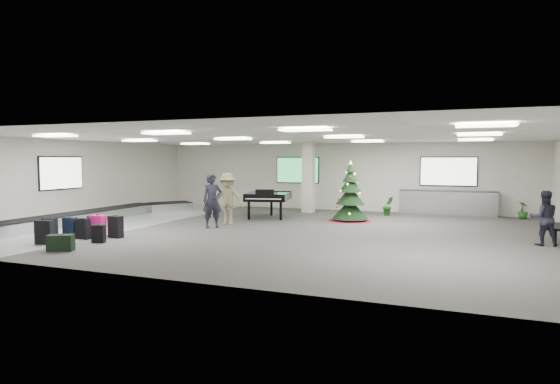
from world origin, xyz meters
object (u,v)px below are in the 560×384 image
at_px(traveler_a, 212,201).
at_px(traveler_bench, 544,218).
at_px(pink_suitcase, 98,226).
at_px(potted_plant_left, 388,206).
at_px(christmas_tree, 350,200).
at_px(traveler_b, 228,199).
at_px(grand_piano, 268,197).
at_px(baggage_carousel, 102,215).
at_px(potted_plant_right, 523,210).
at_px(service_counter, 447,203).

bearing_deg(traveler_a, traveler_bench, -41.24).
relative_size(pink_suitcase, potted_plant_left, 0.87).
xyz_separation_m(christmas_tree, potted_plant_left, (1.13, 2.35, -0.40)).
bearing_deg(traveler_b, christmas_tree, 19.55).
distance_m(traveler_a, traveler_b, 1.02).
height_order(grand_piano, potted_plant_left, grand_piano).
xyz_separation_m(baggage_carousel, traveler_a, (5.19, -0.28, 0.75)).
bearing_deg(pink_suitcase, traveler_b, 58.01).
bearing_deg(traveler_bench, christmas_tree, -34.70).
bearing_deg(baggage_carousel, potted_plant_right, 22.35).
relative_size(baggage_carousel, traveler_bench, 6.23).
height_order(baggage_carousel, christmas_tree, christmas_tree).
bearing_deg(service_counter, christmas_tree, -136.10).
bearing_deg(potted_plant_right, service_counter, 174.99).
bearing_deg(christmas_tree, grand_piano, -175.64).
height_order(potted_plant_left, potted_plant_right, potted_plant_left).
bearing_deg(potted_plant_left, christmas_tree, -115.76).
height_order(pink_suitcase, traveler_bench, traveler_bench).
bearing_deg(baggage_carousel, service_counter, 27.67).
bearing_deg(potted_plant_right, traveler_bench, -91.57).
relative_size(baggage_carousel, service_counter, 2.40).
bearing_deg(potted_plant_left, baggage_carousel, -151.42).
xyz_separation_m(baggage_carousel, traveler_bench, (15.58, 0.12, 0.57)).
relative_size(traveler_b, potted_plant_left, 2.30).
bearing_deg(pink_suitcase, traveler_a, 51.44).
bearing_deg(pink_suitcase, grand_piano, 62.78).
bearing_deg(christmas_tree, service_counter, 43.90).
xyz_separation_m(service_counter, traveler_b, (-7.58, -5.99, 0.41)).
relative_size(service_counter, traveler_bench, 2.60).
bearing_deg(grand_piano, christmas_tree, -7.77).
bearing_deg(traveler_a, grand_piano, 34.45).
xyz_separation_m(pink_suitcase, traveler_a, (2.28, 3.12, 0.61)).
xyz_separation_m(service_counter, traveler_a, (-7.65, -7.01, 0.42)).
bearing_deg(potted_plant_left, service_counter, 23.50).
xyz_separation_m(baggage_carousel, traveler_b, (5.26, 0.74, 0.75)).
xyz_separation_m(service_counter, christmas_tree, (-3.52, -3.39, 0.27)).
height_order(service_counter, potted_plant_left, service_counter).
bearing_deg(potted_plant_right, grand_piano, -160.99).
xyz_separation_m(pink_suitcase, grand_piano, (3.00, 6.48, 0.52)).
relative_size(baggage_carousel, christmas_tree, 4.05).
bearing_deg(traveler_a, traveler_b, 42.62).
distance_m(grand_piano, potted_plant_left, 5.26).
relative_size(pink_suitcase, traveler_bench, 0.46).
distance_m(grand_piano, potted_plant_right, 10.43).
height_order(service_counter, traveler_b, traveler_b).
height_order(baggage_carousel, traveler_a, traveler_a).
height_order(baggage_carousel, traveler_b, traveler_b).
relative_size(baggage_carousel, potted_plant_right, 13.49).
bearing_deg(service_counter, baggage_carousel, -152.33).
height_order(traveler_b, potted_plant_left, traveler_b).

